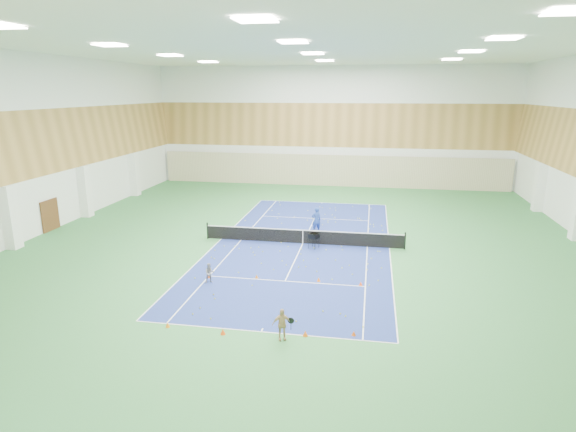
{
  "coord_description": "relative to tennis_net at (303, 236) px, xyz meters",
  "views": [
    {
      "loc": [
        4.16,
        -29.25,
        9.57
      ],
      "look_at": [
        -0.84,
        -0.73,
        2.0
      ],
      "focal_mm": 30.0,
      "sensor_mm": 36.0,
      "label": 1
    }
  ],
  "objects": [
    {
      "name": "cone_base_d",
      "position": [
        3.75,
        -11.54,
        -0.44
      ],
      "size": [
        0.19,
        0.19,
        0.21
      ],
      "primitive_type": "cone",
      "color": "#D74F0B",
      "rests_on": "ground"
    },
    {
      "name": "ceiling_light_grid",
      "position": [
        0.0,
        0.0,
        11.37
      ],
      "size": [
        21.4,
        25.4,
        0.06
      ],
      "primitive_type": null,
      "color": "white",
      "rests_on": "room_shell"
    },
    {
      "name": "child_court",
      "position": [
        -3.77,
        -7.24,
        -0.03
      ],
      "size": [
        0.63,
        0.58,
        1.05
      ],
      "primitive_type": "imported",
      "rotation": [
        0.0,
        0.0,
        0.45
      ],
      "color": "gray",
      "rests_on": "ground"
    },
    {
      "name": "ground",
      "position": [
        0.0,
        0.0,
        -0.55
      ],
      "size": [
        40.0,
        40.0,
        0.0
      ],
      "primitive_type": "plane",
      "color": "#31723A",
      "rests_on": "ground"
    },
    {
      "name": "court_surface",
      "position": [
        0.0,
        0.0,
        -0.55
      ],
      "size": [
        10.97,
        23.77,
        0.01
      ],
      "primitive_type": "cube",
      "color": "navy",
      "rests_on": "ground"
    },
    {
      "name": "cone_svc_b",
      "position": [
        -1.55,
        -6.25,
        -0.45
      ],
      "size": [
        0.19,
        0.19,
        0.21
      ],
      "primitive_type": "cone",
      "color": "#D6620B",
      "rests_on": "ground"
    },
    {
      "name": "cone_base_c",
      "position": [
        1.82,
        -11.89,
        -0.43
      ],
      "size": [
        0.21,
        0.21,
        0.23
      ],
      "primitive_type": "cone",
      "color": "#DA580B",
      "rests_on": "ground"
    },
    {
      "name": "cone_base_b",
      "position": [
        -1.48,
        -12.33,
        -0.43
      ],
      "size": [
        0.21,
        0.21,
        0.24
      ],
      "primitive_type": "cone",
      "color": "#FB4D0D",
      "rests_on": "ground"
    },
    {
      "name": "door_left_b",
      "position": [
        -17.92,
        0.0,
        0.55
      ],
      "size": [
        0.08,
        1.8,
        2.2
      ],
      "primitive_type": "cube",
      "color": "#593319",
      "rests_on": "ground"
    },
    {
      "name": "room_shell",
      "position": [
        0.0,
        0.0,
        5.45
      ],
      "size": [
        36.0,
        40.0,
        12.0
      ],
      "primitive_type": null,
      "color": "white",
      "rests_on": "ground"
    },
    {
      "name": "cone_svc_d",
      "position": [
        3.87,
        -6.3,
        -0.44
      ],
      "size": [
        0.2,
        0.2,
        0.22
      ],
      "primitive_type": "cone",
      "color": "#FF450D",
      "rests_on": "ground"
    },
    {
      "name": "cone_base_a",
      "position": [
        -3.94,
        -12.15,
        -0.44
      ],
      "size": [
        0.19,
        0.19,
        0.21
      ],
      "primitive_type": "cone",
      "color": "orange",
      "rests_on": "ground"
    },
    {
      "name": "tennis_balls_scatter",
      "position": [
        0.0,
        0.0,
        -0.5
      ],
      "size": [
        10.57,
        22.77,
        0.07
      ],
      "primitive_type": null,
      "color": "yellow",
      "rests_on": "ground"
    },
    {
      "name": "ball_cart",
      "position": [
        0.8,
        -0.79,
        -0.06
      ],
      "size": [
        0.75,
        0.75,
        0.98
      ],
      "primitive_type": null,
      "rotation": [
        0.0,
        0.0,
        -0.43
      ],
      "color": "black",
      "rests_on": "ground"
    },
    {
      "name": "back_curtain",
      "position": [
        0.0,
        19.75,
        1.05
      ],
      "size": [
        35.4,
        0.16,
        3.2
      ],
      "primitive_type": "cube",
      "color": "#C6B793",
      "rests_on": "ground"
    },
    {
      "name": "coach",
      "position": [
        0.55,
        2.7,
        0.35
      ],
      "size": [
        0.77,
        0.65,
        1.79
      ],
      "primitive_type": "imported",
      "rotation": [
        0.0,
        0.0,
        3.55
      ],
      "color": "#22419C",
      "rests_on": "ground"
    },
    {
      "name": "cone_svc_a",
      "position": [
        -4.07,
        -6.64,
        -0.45
      ],
      "size": [
        0.18,
        0.18,
        0.2
      ],
      "primitive_type": "cone",
      "color": "#D74E0B",
      "rests_on": "ground"
    },
    {
      "name": "child_apron",
      "position": [
        0.95,
        -12.33,
        0.11
      ],
      "size": [
        0.84,
        0.56,
        1.32
      ],
      "primitive_type": "imported",
      "rotation": [
        0.0,
        0.0,
        0.35
      ],
      "color": "tan",
      "rests_on": "ground"
    },
    {
      "name": "cone_svc_c",
      "position": [
        1.72,
        -6.11,
        -0.44
      ],
      "size": [
        0.2,
        0.2,
        0.22
      ],
      "primitive_type": "cone",
      "color": "orange",
      "rests_on": "ground"
    },
    {
      "name": "wood_cladding",
      "position": [
        0.0,
        0.0,
        7.45
      ],
      "size": [
        36.0,
        40.0,
        8.0
      ],
      "primitive_type": null,
      "color": "#AD8040",
      "rests_on": "room_shell"
    },
    {
      "name": "tennis_net",
      "position": [
        0.0,
        0.0,
        0.0
      ],
      "size": [
        12.8,
        0.1,
        1.1
      ],
      "primitive_type": null,
      "color": "black",
      "rests_on": "ground"
    }
  ]
}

